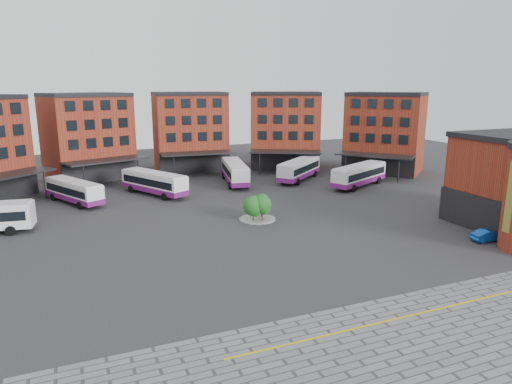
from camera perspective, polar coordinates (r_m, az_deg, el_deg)
name	(u,v)px	position (r m, az deg, el deg)	size (l,w,h in m)	color
ground	(286,255)	(44.31, 3.78, -7.87)	(160.00, 160.00, 0.00)	#28282B
yellow_line	(400,318)	(34.64, 17.51, -14.79)	(26.00, 0.15, 0.02)	gold
main_building	(158,139)	(76.98, -12.14, 6.49)	(94.14, 42.48, 14.60)	maroon
tree_island	(259,206)	(54.52, 0.32, -1.77)	(4.40, 4.40, 3.22)	gray
bus_b	(74,191)	(67.42, -21.82, 0.13)	(7.51, 11.17, 3.17)	white
bus_c	(154,183)	(68.98, -12.62, 1.16)	(8.22, 11.93, 3.40)	white
bus_d	(235,172)	(75.19, -2.65, 2.52)	(5.30, 12.89, 3.54)	silver
bus_e	(299,169)	(78.13, 5.43, 2.86)	(11.35, 10.15, 3.50)	silver
bus_f	(359,175)	(74.75, 12.79, 2.11)	(12.41, 7.89, 3.49)	silver
blue_car	(488,235)	(53.65, 27.05, -4.84)	(1.31, 3.75, 1.24)	#0B3C9A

